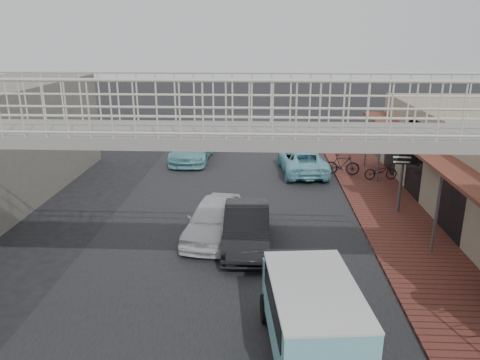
# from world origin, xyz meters

# --- Properties ---
(ground) EXTENTS (120.00, 120.00, 0.00)m
(ground) POSITION_xyz_m (0.00, 0.00, 0.00)
(ground) COLOR black
(ground) RESTS_ON ground
(road_strip) EXTENTS (10.00, 60.00, 0.01)m
(road_strip) POSITION_xyz_m (0.00, 0.00, 0.01)
(road_strip) COLOR black
(road_strip) RESTS_ON ground
(sidewalk) EXTENTS (3.00, 40.00, 0.10)m
(sidewalk) POSITION_xyz_m (6.50, 3.00, 0.05)
(sidewalk) COLOR brown
(sidewalk) RESTS_ON ground
(footbridge) EXTENTS (16.40, 2.40, 6.34)m
(footbridge) POSITION_xyz_m (0.00, -4.00, 3.18)
(footbridge) COLOR gray
(footbridge) RESTS_ON ground
(white_hatchback) EXTENTS (2.26, 4.42, 1.44)m
(white_hatchback) POSITION_xyz_m (-0.60, 2.06, 0.72)
(white_hatchback) COLOR white
(white_hatchback) RESTS_ON ground
(dark_sedan) EXTENTS (1.61, 4.45, 1.46)m
(dark_sedan) POSITION_xyz_m (0.63, 1.37, 0.73)
(dark_sedan) COLOR black
(dark_sedan) RESTS_ON ground
(angkot_curb) EXTENTS (2.63, 5.03, 1.35)m
(angkot_curb) POSITION_xyz_m (3.28, 10.62, 0.67)
(angkot_curb) COLOR #7ECBDA
(angkot_curb) RESTS_ON ground
(angkot_far) EXTENTS (2.24, 5.26, 1.51)m
(angkot_far) POSITION_xyz_m (-2.98, 12.98, 0.76)
(angkot_far) COLOR #70BAC3
(angkot_far) RESTS_ON ground
(angkot_van) EXTENTS (2.28, 4.31, 2.03)m
(angkot_van) POSITION_xyz_m (2.27, -4.56, 1.29)
(angkot_van) COLOR black
(angkot_van) RESTS_ON ground
(motorcycle_near) EXTENTS (1.72, 0.76, 0.87)m
(motorcycle_near) POSITION_xyz_m (7.13, 9.29, 0.54)
(motorcycle_near) COLOR black
(motorcycle_near) RESTS_ON sidewalk
(motorcycle_far) EXTENTS (1.85, 0.71, 1.09)m
(motorcycle_far) POSITION_xyz_m (5.30, 10.03, 0.64)
(motorcycle_far) COLOR black
(motorcycle_far) RESTS_ON sidewalk
(arrow_sign) EXTENTS (1.79, 1.14, 3.04)m
(arrow_sign) POSITION_xyz_m (7.53, 4.69, 2.56)
(arrow_sign) COLOR #59595B
(arrow_sign) RESTS_ON sidewalk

